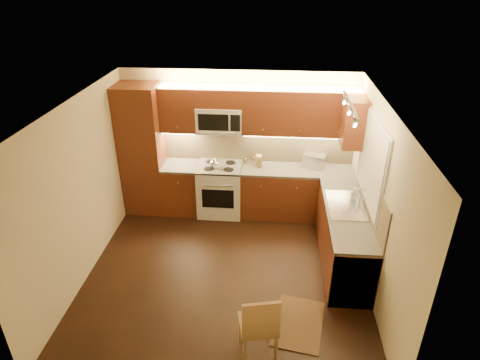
# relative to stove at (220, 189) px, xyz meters

# --- Properties ---
(floor) EXTENTS (4.00, 4.00, 0.01)m
(floor) POSITION_rel_stove_xyz_m (0.30, -1.68, -0.46)
(floor) COLOR black
(floor) RESTS_ON ground
(ceiling) EXTENTS (4.00, 4.00, 0.01)m
(ceiling) POSITION_rel_stove_xyz_m (0.30, -1.68, 2.04)
(ceiling) COLOR beige
(ceiling) RESTS_ON ground
(wall_back) EXTENTS (4.00, 0.01, 2.50)m
(wall_back) POSITION_rel_stove_xyz_m (0.30, 0.32, 0.79)
(wall_back) COLOR #C6B791
(wall_back) RESTS_ON ground
(wall_front) EXTENTS (4.00, 0.01, 2.50)m
(wall_front) POSITION_rel_stove_xyz_m (0.30, -3.67, 0.79)
(wall_front) COLOR #C6B791
(wall_front) RESTS_ON ground
(wall_left) EXTENTS (0.01, 4.00, 2.50)m
(wall_left) POSITION_rel_stove_xyz_m (-1.70, -1.68, 0.79)
(wall_left) COLOR #C6B791
(wall_left) RESTS_ON ground
(wall_right) EXTENTS (0.01, 4.00, 2.50)m
(wall_right) POSITION_rel_stove_xyz_m (2.30, -1.68, 0.79)
(wall_right) COLOR #C6B791
(wall_right) RESTS_ON ground
(pantry) EXTENTS (0.70, 0.60, 2.30)m
(pantry) POSITION_rel_stove_xyz_m (-1.35, 0.02, 0.69)
(pantry) COLOR #4B2110
(pantry) RESTS_ON floor
(base_cab_back_left) EXTENTS (0.62, 0.60, 0.86)m
(base_cab_back_left) POSITION_rel_stove_xyz_m (-0.69, 0.02, -0.03)
(base_cab_back_left) COLOR #4B2110
(base_cab_back_left) RESTS_ON floor
(counter_back_left) EXTENTS (0.62, 0.60, 0.04)m
(counter_back_left) POSITION_rel_stove_xyz_m (-0.69, 0.02, 0.42)
(counter_back_left) COLOR #3D3A38
(counter_back_left) RESTS_ON base_cab_back_left
(base_cab_back_right) EXTENTS (1.92, 0.60, 0.86)m
(base_cab_back_right) POSITION_rel_stove_xyz_m (1.34, 0.02, -0.03)
(base_cab_back_right) COLOR #4B2110
(base_cab_back_right) RESTS_ON floor
(counter_back_right) EXTENTS (1.92, 0.60, 0.04)m
(counter_back_right) POSITION_rel_stove_xyz_m (1.34, 0.02, 0.42)
(counter_back_right) COLOR #3D3A38
(counter_back_right) RESTS_ON base_cab_back_right
(base_cab_right) EXTENTS (0.60, 2.00, 0.86)m
(base_cab_right) POSITION_rel_stove_xyz_m (2.00, -1.28, -0.03)
(base_cab_right) COLOR #4B2110
(base_cab_right) RESTS_ON floor
(counter_right) EXTENTS (0.60, 2.00, 0.04)m
(counter_right) POSITION_rel_stove_xyz_m (2.00, -1.28, 0.42)
(counter_right) COLOR #3D3A38
(counter_right) RESTS_ON base_cab_right
(dishwasher) EXTENTS (0.58, 0.60, 0.84)m
(dishwasher) POSITION_rel_stove_xyz_m (2.00, -1.98, -0.03)
(dishwasher) COLOR silver
(dishwasher) RESTS_ON floor
(backsplash_back) EXTENTS (3.30, 0.02, 0.60)m
(backsplash_back) POSITION_rel_stove_xyz_m (0.65, 0.31, 0.74)
(backsplash_back) COLOR tan
(backsplash_back) RESTS_ON wall_back
(backsplash_right) EXTENTS (0.02, 2.00, 0.60)m
(backsplash_right) POSITION_rel_stove_xyz_m (2.29, -1.28, 0.74)
(backsplash_right) COLOR tan
(backsplash_right) RESTS_ON wall_right
(upper_cab_back_left) EXTENTS (0.62, 0.35, 0.75)m
(upper_cab_back_left) POSITION_rel_stove_xyz_m (-0.69, 0.15, 1.42)
(upper_cab_back_left) COLOR #4B2110
(upper_cab_back_left) RESTS_ON wall_back
(upper_cab_back_right) EXTENTS (1.92, 0.35, 0.75)m
(upper_cab_back_right) POSITION_rel_stove_xyz_m (1.34, 0.15, 1.42)
(upper_cab_back_right) COLOR #4B2110
(upper_cab_back_right) RESTS_ON wall_back
(upper_cab_bridge) EXTENTS (0.76, 0.35, 0.31)m
(upper_cab_bridge) POSITION_rel_stove_xyz_m (0.00, 0.15, 1.63)
(upper_cab_bridge) COLOR #4B2110
(upper_cab_bridge) RESTS_ON wall_back
(upper_cab_right_corner) EXTENTS (0.35, 0.50, 0.75)m
(upper_cab_right_corner) POSITION_rel_stove_xyz_m (2.12, -0.28, 1.42)
(upper_cab_right_corner) COLOR #4B2110
(upper_cab_right_corner) RESTS_ON wall_right
(stove) EXTENTS (0.76, 0.65, 0.92)m
(stove) POSITION_rel_stove_xyz_m (0.00, 0.00, 0.00)
(stove) COLOR silver
(stove) RESTS_ON floor
(microwave) EXTENTS (0.76, 0.38, 0.44)m
(microwave) POSITION_rel_stove_xyz_m (0.00, 0.14, 1.26)
(microwave) COLOR silver
(microwave) RESTS_ON wall_back
(window_frame) EXTENTS (0.03, 1.44, 1.24)m
(window_frame) POSITION_rel_stove_xyz_m (2.29, -1.12, 1.14)
(window_frame) COLOR silver
(window_frame) RESTS_ON wall_right
(window_blinds) EXTENTS (0.02, 1.36, 1.16)m
(window_blinds) POSITION_rel_stove_xyz_m (2.27, -1.12, 1.14)
(window_blinds) COLOR silver
(window_blinds) RESTS_ON wall_right
(sink) EXTENTS (0.52, 0.86, 0.15)m
(sink) POSITION_rel_stove_xyz_m (2.00, -1.12, 0.52)
(sink) COLOR silver
(sink) RESTS_ON counter_right
(faucet) EXTENTS (0.20, 0.04, 0.30)m
(faucet) POSITION_rel_stove_xyz_m (2.18, -1.12, 0.59)
(faucet) COLOR silver
(faucet) RESTS_ON counter_right
(track_light_bar) EXTENTS (0.04, 1.20, 0.03)m
(track_light_bar) POSITION_rel_stove_xyz_m (1.85, -1.27, 2.00)
(track_light_bar) COLOR silver
(track_light_bar) RESTS_ON ceiling
(kettle) EXTENTS (0.19, 0.19, 0.20)m
(kettle) POSITION_rel_stove_xyz_m (-0.08, -0.07, 0.56)
(kettle) COLOR silver
(kettle) RESTS_ON stove
(toaster_oven) EXTENTS (0.45, 0.40, 0.22)m
(toaster_oven) POSITION_rel_stove_xyz_m (1.63, 0.19, 0.55)
(toaster_oven) COLOR silver
(toaster_oven) RESTS_ON counter_back_right
(knife_block) EXTENTS (0.12, 0.16, 0.20)m
(knife_block) POSITION_rel_stove_xyz_m (0.67, 0.10, 0.54)
(knife_block) COLOR olive
(knife_block) RESTS_ON counter_back_right
(spice_jar_a) EXTENTS (0.05, 0.05, 0.09)m
(spice_jar_a) POSITION_rel_stove_xyz_m (0.44, 0.25, 0.49)
(spice_jar_a) COLOR silver
(spice_jar_a) RESTS_ON counter_back_right
(spice_jar_b) EXTENTS (0.06, 0.06, 0.09)m
(spice_jar_b) POSITION_rel_stove_xyz_m (0.44, 0.19, 0.48)
(spice_jar_b) COLOR brown
(spice_jar_b) RESTS_ON counter_back_right
(spice_jar_c) EXTENTS (0.04, 0.04, 0.09)m
(spice_jar_c) POSITION_rel_stove_xyz_m (0.51, 0.18, 0.49)
(spice_jar_c) COLOR silver
(spice_jar_c) RESTS_ON counter_back_right
(spice_jar_d) EXTENTS (0.05, 0.05, 0.10)m
(spice_jar_d) POSITION_rel_stove_xyz_m (0.58, 0.26, 0.49)
(spice_jar_d) COLOR brown
(spice_jar_d) RESTS_ON counter_back_right
(soap_bottle) EXTENTS (0.11, 0.11, 0.20)m
(soap_bottle) POSITION_rel_stove_xyz_m (2.14, -0.92, 0.54)
(soap_bottle) COLOR #B7B6BB
(soap_bottle) RESTS_ON counter_right
(rug) EXTENTS (0.74, 0.98, 0.01)m
(rug) POSITION_rel_stove_xyz_m (1.31, -2.58, -0.45)
(rug) COLOR black
(rug) RESTS_ON floor
(dining_chair) EXTENTS (0.49, 0.49, 0.93)m
(dining_chair) POSITION_rel_stove_xyz_m (0.82, -3.05, 0.01)
(dining_chair) COLOR olive
(dining_chair) RESTS_ON floor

